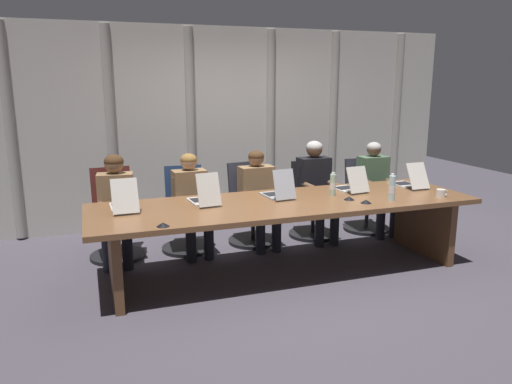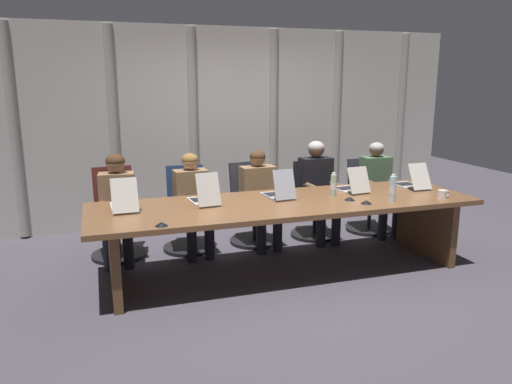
{
  "view_description": "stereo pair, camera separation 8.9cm",
  "coord_description": "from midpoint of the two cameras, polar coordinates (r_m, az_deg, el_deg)",
  "views": [
    {
      "loc": [
        -1.86,
        -4.42,
        1.92
      ],
      "look_at": [
        -0.29,
        0.08,
        0.84
      ],
      "focal_mm": 34.38,
      "sensor_mm": 36.0,
      "label": 1
    },
    {
      "loc": [
        -1.78,
        -4.45,
        1.92
      ],
      "look_at": [
        -0.29,
        0.08,
        0.84
      ],
      "focal_mm": 34.38,
      "sensor_mm": 36.0,
      "label": 2
    }
  ],
  "objects": [
    {
      "name": "conference_table",
      "position": [
        4.97,
        2.98,
        -2.68
      ],
      "size": [
        3.88,
        1.14,
        0.74
      ],
      "color": "brown",
      "rests_on": "ground_plane"
    },
    {
      "name": "person_left_mid",
      "position": [
        5.56,
        -7.92,
        -0.64
      ],
      "size": [
        0.41,
        0.56,
        1.14
      ],
      "rotation": [
        0.0,
        0.0,
        -1.51
      ],
      "color": "olive",
      "rests_on": "ground_plane"
    },
    {
      "name": "laptop_left_mid",
      "position": [
        4.85,
        -6.62,
        -0.64
      ],
      "size": [
        0.27,
        0.47,
        0.33
      ],
      "rotation": [
        0.0,
        0.0,
        1.66
      ],
      "color": "beige",
      "rests_on": "conference_table"
    },
    {
      "name": "ground_plane",
      "position": [
        5.17,
        2.9,
        -9.12
      ],
      "size": [
        13.2,
        13.2,
        0.0
      ],
      "primitive_type": "plane",
      "color": "#47424C"
    },
    {
      "name": "curtain_backdrop",
      "position": [
        6.81,
        -3.65,
        7.62
      ],
      "size": [
        6.6,
        0.17,
        2.63
      ],
      "color": "beige",
      "rests_on": "ground_plane"
    },
    {
      "name": "office_chair_right_end",
      "position": [
        6.62,
        12.25,
        -1.25
      ],
      "size": [
        0.6,
        0.6,
        0.93
      ],
      "rotation": [
        0.0,
        0.0,
        -1.6
      ],
      "color": "#2D2D38",
      "rests_on": "ground_plane"
    },
    {
      "name": "office_chair_right_mid",
      "position": [
        6.26,
        6.1,
        -1.83
      ],
      "size": [
        0.6,
        0.6,
        0.93
      ],
      "rotation": [
        0.0,
        0.0,
        -1.67
      ],
      "color": "black",
      "rests_on": "ground_plane"
    },
    {
      "name": "conference_mic_right_side",
      "position": [
        4.96,
        12.18,
        -1.08
      ],
      "size": [
        0.11,
        0.11,
        0.03
      ],
      "primitive_type": "cone",
      "color": "black",
      "rests_on": "conference_table"
    },
    {
      "name": "conference_mic_left_side",
      "position": [
        5.07,
        10.29,
        -0.71
      ],
      "size": [
        0.11,
        0.11,
        0.03
      ],
      "primitive_type": "cone",
      "color": "black",
      "rests_on": "conference_table"
    },
    {
      "name": "office_chair_left_mid",
      "position": [
        5.78,
        -8.53,
        -3.06
      ],
      "size": [
        0.6,
        0.6,
        0.96
      ],
      "rotation": [
        0.0,
        0.0,
        -1.63
      ],
      "color": "navy",
      "rests_on": "ground_plane"
    },
    {
      "name": "person_right_end",
      "position": [
        6.45,
        13.43,
        1.11
      ],
      "size": [
        0.38,
        0.55,
        1.17
      ],
      "rotation": [
        0.0,
        0.0,
        -1.56
      ],
      "color": "#4C6B4C",
      "rests_on": "ground_plane"
    },
    {
      "name": "laptop_left_end",
      "position": [
        4.77,
        -15.65,
        -1.27
      ],
      "size": [
        0.25,
        0.49,
        0.32
      ],
      "rotation": [
        0.0,
        0.0,
        1.6
      ],
      "color": "beige",
      "rests_on": "conference_table"
    },
    {
      "name": "coffee_mug_near",
      "position": [
        5.42,
        20.29,
        -0.15
      ],
      "size": [
        0.13,
        0.09,
        0.09
      ],
      "color": "white",
      "rests_on": "conference_table"
    },
    {
      "name": "conference_mic_middle",
      "position": [
        4.16,
        -11.38,
        -3.73
      ],
      "size": [
        0.11,
        0.11,
        0.03
      ],
      "primitive_type": "cone",
      "color": "black",
      "rests_on": "conference_table"
    },
    {
      "name": "person_right_mid",
      "position": [
        6.04,
        6.64,
        0.95
      ],
      "size": [
        0.41,
        0.55,
        1.21
      ],
      "rotation": [
        0.0,
        0.0,
        -1.54
      ],
      "color": "black",
      "rests_on": "ground_plane"
    },
    {
      "name": "person_left_end",
      "position": [
        5.46,
        -16.44,
        -1.03
      ],
      "size": [
        0.43,
        0.57,
        1.16
      ],
      "rotation": [
        0.0,
        0.0,
        -1.67
      ],
      "color": "olive",
      "rests_on": "ground_plane"
    },
    {
      "name": "office_chair_left_end",
      "position": [
        5.69,
        -16.5,
        -3.6
      ],
      "size": [
        0.6,
        0.6,
        0.99
      ],
      "rotation": [
        0.0,
        0.0,
        -1.51
      ],
      "color": "#511E19",
      "rests_on": "ground_plane"
    },
    {
      "name": "laptop_center",
      "position": [
        5.08,
        2.06,
        0.02
      ],
      "size": [
        0.26,
        0.44,
        0.31
      ],
      "rotation": [
        0.0,
        0.0,
        1.66
      ],
      "color": "#A8ADB7",
      "rests_on": "conference_table"
    },
    {
      "name": "laptop_right_mid",
      "position": [
        5.47,
        10.38,
        0.7
      ],
      "size": [
        0.29,
        0.44,
        0.29
      ],
      "rotation": [
        0.0,
        0.0,
        1.69
      ],
      "color": "beige",
      "rests_on": "conference_table"
    },
    {
      "name": "office_chair_center",
      "position": [
        5.97,
        -1.0,
        -2.4
      ],
      "size": [
        0.6,
        0.61,
        0.96
      ],
      "rotation": [
        0.0,
        0.0,
        -1.42
      ],
      "color": "#2D2D38",
      "rests_on": "ground_plane"
    },
    {
      "name": "water_bottle_primary",
      "position": [
        5.11,
        15.07,
        0.42
      ],
      "size": [
        0.07,
        0.07,
        0.28
      ],
      "color": "silver",
      "rests_on": "conference_table"
    },
    {
      "name": "person_center",
      "position": [
        5.76,
        -0.1,
        -0.04
      ],
      "size": [
        0.43,
        0.56,
        1.13
      ],
      "rotation": [
        0.0,
        0.0,
        -1.52
      ],
      "color": "olive",
      "rests_on": "ground_plane"
    },
    {
      "name": "laptop_right_end",
      "position": [
        5.86,
        16.88,
        1.15
      ],
      "size": [
        0.25,
        0.48,
        0.29
      ],
      "rotation": [
        0.0,
        0.0,
        1.59
      ],
      "color": "beige",
      "rests_on": "conference_table"
    },
    {
      "name": "water_bottle_secondary",
      "position": [
        5.2,
        8.44,
        0.81
      ],
      "size": [
        0.06,
        0.06,
        0.25
      ],
      "color": "#ADD1B2",
      "rests_on": "conference_table"
    }
  ]
}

